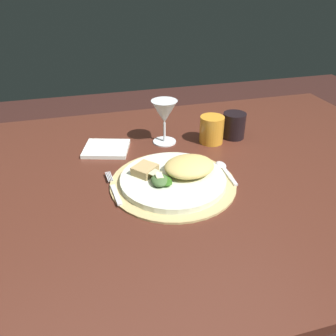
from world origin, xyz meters
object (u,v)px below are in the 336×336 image
object	(u,v)px
wine_glass	(164,113)
amber_tumbler	(212,130)
dinner_plate	(173,180)
spoon	(224,169)
dark_tumbler	(234,125)
dining_table	(187,204)
napkin	(106,149)
fork	(114,189)

from	to	relation	value
wine_glass	amber_tumbler	distance (m)	0.16
dinner_plate	amber_tumbler	world-z (taller)	amber_tumbler
spoon	dark_tumbler	bearing A→B (deg)	59.42
dinner_plate	dark_tumbler	world-z (taller)	dark_tumbler
dinner_plate	amber_tumbler	size ratio (longest dim) A/B	3.18
dining_table	napkin	bearing A→B (deg)	137.28
dinner_plate	wine_glass	size ratio (longest dim) A/B	1.97
spoon	amber_tumbler	world-z (taller)	amber_tumbler
dinner_plate	wine_glass	xyz separation A→B (m)	(0.04, 0.25, 0.09)
dark_tumbler	wine_glass	bearing A→B (deg)	174.59
dining_table	dinner_plate	world-z (taller)	dinner_plate
fork	dark_tumbler	bearing A→B (deg)	27.29
napkin	dark_tumbler	size ratio (longest dim) A/B	1.60
fork	spoon	distance (m)	0.31
dinner_plate	napkin	bearing A→B (deg)	122.00
napkin	wine_glass	size ratio (longest dim) A/B	0.95
dark_tumbler	amber_tumbler	bearing A→B (deg)	-169.78
dinner_plate	dark_tumbler	distance (m)	0.35
dining_table	dark_tumbler	distance (m)	0.32
spoon	dark_tumbler	xyz separation A→B (m)	(0.12, 0.20, 0.03)
dining_table	fork	xyz separation A→B (m)	(-0.21, -0.04, 0.12)
spoon	wine_glass	size ratio (longest dim) A/B	0.90
dinner_plate	dining_table	bearing A→B (deg)	38.83
amber_tumbler	dinner_plate	bearing A→B (deg)	-132.05
dining_table	napkin	world-z (taller)	napkin
spoon	napkin	xyz separation A→B (m)	(-0.30, 0.21, -0.00)
dining_table	wine_glass	distance (m)	0.29
dinner_plate	fork	xyz separation A→B (m)	(-0.15, 0.00, -0.01)
amber_tumbler	fork	bearing A→B (deg)	-149.09
dinner_plate	spoon	distance (m)	0.16
dining_table	spoon	distance (m)	0.16
spoon	wine_glass	xyz separation A→B (m)	(-0.11, 0.22, 0.09)
napkin	amber_tumbler	size ratio (longest dim) A/B	1.54
dining_table	amber_tumbler	distance (m)	0.26
dining_table	napkin	distance (m)	0.30
dinner_plate	fork	bearing A→B (deg)	178.76
amber_tumbler	dining_table	bearing A→B (deg)	-128.79
napkin	amber_tumbler	distance (m)	0.34
fork	wine_glass	size ratio (longest dim) A/B	1.11
spoon	wine_glass	world-z (taller)	wine_glass
dinner_plate	spoon	size ratio (longest dim) A/B	2.18
dinner_plate	amber_tumbler	bearing A→B (deg)	47.95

